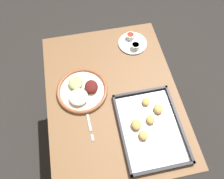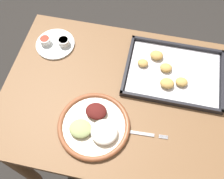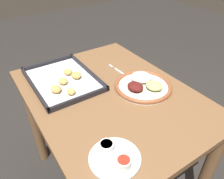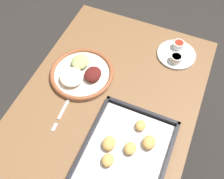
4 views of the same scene
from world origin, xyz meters
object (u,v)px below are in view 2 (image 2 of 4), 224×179
(fork, at_px, (138,133))
(dinner_plate, at_px, (94,126))
(baking_tray, at_px, (172,72))
(saucer_plate, at_px, (55,43))

(fork, bearing_deg, dinner_plate, -179.81)
(baking_tray, bearing_deg, dinner_plate, -130.95)
(dinner_plate, height_order, baking_tray, dinner_plate)
(baking_tray, bearing_deg, saucer_plate, 175.02)
(dinner_plate, distance_m, fork, 0.17)
(dinner_plate, height_order, fork, dinner_plate)
(fork, bearing_deg, baking_tray, 68.78)
(fork, xyz_separation_m, baking_tray, (0.10, 0.30, 0.01))
(fork, bearing_deg, saucer_plate, 139.03)
(saucer_plate, relative_size, baking_tray, 0.42)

